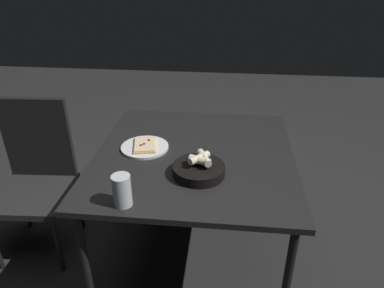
# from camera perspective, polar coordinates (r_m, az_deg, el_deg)

# --- Properties ---
(ground) EXTENTS (8.00, 8.00, 0.00)m
(ground) POSITION_cam_1_polar(r_m,az_deg,el_deg) (2.38, 0.33, -16.87)
(ground) COLOR #262626
(dining_table) EXTENTS (1.08, 1.14, 0.72)m
(dining_table) POSITION_cam_1_polar(r_m,az_deg,el_deg) (1.96, 0.38, -2.84)
(dining_table) COLOR black
(dining_table) RESTS_ON ground
(pizza_plate) EXTENTS (0.27, 0.27, 0.04)m
(pizza_plate) POSITION_cam_1_polar(r_m,az_deg,el_deg) (2.00, -7.66, -0.42)
(pizza_plate) COLOR silver
(pizza_plate) RESTS_ON dining_table
(bread_basket) EXTENTS (0.26, 0.26, 0.11)m
(bread_basket) POSITION_cam_1_polar(r_m,az_deg,el_deg) (1.74, 1.20, -4.03)
(bread_basket) COLOR black
(bread_basket) RESTS_ON dining_table
(beer_glass) EXTENTS (0.08, 0.08, 0.15)m
(beer_glass) POSITION_cam_1_polar(r_m,az_deg,el_deg) (1.55, -11.24, -7.68)
(beer_glass) COLOR silver
(beer_glass) RESTS_ON dining_table
(chair_near) EXTENTS (0.47, 0.47, 0.95)m
(chair_near) POSITION_cam_1_polar(r_m,az_deg,el_deg) (2.36, -24.02, -3.98)
(chair_near) COLOR #242424
(chair_near) RESTS_ON ground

